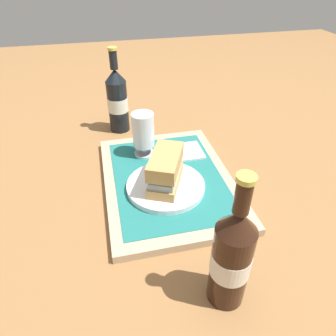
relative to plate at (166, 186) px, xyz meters
name	(u,v)px	position (x,y,z in m)	size (l,w,h in m)	color
ground_plane	(168,184)	(0.04, -0.02, -0.03)	(3.00, 3.00, 0.00)	olive
tray	(168,181)	(0.04, -0.02, -0.02)	(0.44, 0.32, 0.02)	tan
placemat	(168,177)	(0.04, -0.02, -0.01)	(0.38, 0.27, 0.00)	#1E6B66
plate	(166,186)	(0.00, 0.00, 0.00)	(0.19, 0.19, 0.01)	white
sandwich	(166,169)	(0.00, 0.00, 0.05)	(0.14, 0.11, 0.08)	tan
beer_glass	(143,132)	(0.16, 0.03, 0.06)	(0.06, 0.06, 0.12)	silver
napkin_folded	(190,151)	(0.14, -0.10, 0.00)	(0.09, 0.07, 0.01)	white
beer_bottle	(117,100)	(0.36, 0.08, 0.08)	(0.07, 0.07, 0.27)	black
second_bottle	(232,257)	(-0.29, -0.04, 0.08)	(0.07, 0.07, 0.27)	black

